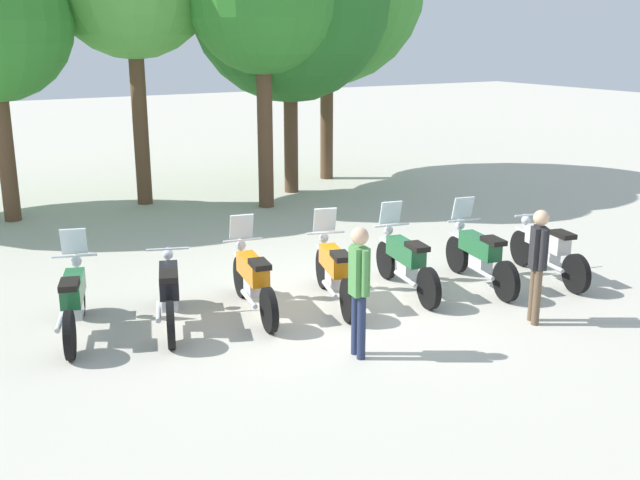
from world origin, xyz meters
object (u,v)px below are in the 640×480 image
motorcycle_6 (547,249)px  person_1 (359,282)px  motorcycle_5 (479,255)px  motorcycle_1 (169,292)px  motorcycle_4 (405,261)px  motorcycle_0 (74,299)px  tree_3 (263,0)px  motorcycle_3 (334,270)px  tree_4 (290,1)px  motorcycle_2 (253,279)px  person_0 (538,258)px

motorcycle_6 → person_1: bearing=115.9°
motorcycle_5 → motorcycle_6: size_ratio=1.00×
person_1 → motorcycle_1: bearing=-45.8°
motorcycle_1 → person_1: (1.75, -2.22, 0.51)m
motorcycle_1 → motorcycle_5: size_ratio=0.97×
person_1 → motorcycle_4: bearing=-132.9°
motorcycle_0 → tree_3: bearing=-27.6°
motorcycle_3 → motorcycle_5: size_ratio=0.98×
motorcycle_4 → motorcycle_6: size_ratio=1.00×
tree_3 → tree_4: 1.81m
motorcycle_2 → motorcycle_6: bearing=-91.8°
person_1 → motorcycle_3: bearing=-105.9°
motorcycle_0 → motorcycle_3: 3.81m
tree_4 → motorcycle_0: bearing=-134.9°
motorcycle_5 → tree_3: bearing=15.2°
motorcycle_0 → motorcycle_4: bearing=-82.2°
motorcycle_1 → tree_4: tree_4 is taller
motorcycle_3 → motorcycle_0: bearing=96.2°
motorcycle_0 → motorcycle_5: bearing=-83.3°
motorcycle_0 → tree_4: (7.04, 7.06, 4.27)m
motorcycle_0 → motorcycle_4: size_ratio=0.98×
motorcycle_0 → motorcycle_2: 2.53m
motorcycle_5 → motorcycle_1: bearing=91.7°
motorcycle_6 → motorcycle_1: bearing=91.9°
motorcycle_0 → motorcycle_5: size_ratio=0.98×
motorcycle_2 → tree_3: (3.22, 6.24, 4.21)m
motorcycle_3 → tree_4: size_ratio=0.29×
motorcycle_4 → tree_3: bearing=4.1°
person_1 → tree_4: bearing=-106.9°
person_1 → motorcycle_2: bearing=-70.8°
motorcycle_3 → person_0: 3.01m
tree_4 → motorcycle_4: bearing=-104.6°
person_0 → person_1: 2.83m
motorcycle_6 → tree_4: 9.50m
motorcycle_0 → motorcycle_4: (4.99, -0.80, 0.00)m
motorcycle_5 → tree_4: tree_4 is taller
motorcycle_5 → person_0: person_0 is taller
motorcycle_5 → person_1: (-3.25, -1.41, 0.49)m
motorcycle_1 → tree_4: bearing=-19.9°
person_0 → tree_3: size_ratio=0.26×
motorcycle_6 → tree_3: bearing=25.6°
tree_3 → person_1: bearing=-108.0°
motorcycle_2 → motorcycle_3: 1.28m
motorcycle_4 → tree_4: tree_4 is taller
motorcycle_1 → motorcycle_2: (1.25, -0.10, 0.01)m
tree_3 → motorcycle_3: bearing=-106.9°
motorcycle_3 → motorcycle_4: 1.25m
motorcycle_3 → tree_3: bearing=-0.7°
motorcycle_0 → person_1: (2.99, -2.54, 0.49)m
motorcycle_3 → person_1: (-0.75, -1.88, 0.49)m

